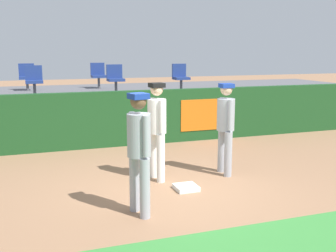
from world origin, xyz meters
The scene contains 12 objects.
ground_plane centered at (0.00, 0.00, 0.00)m, with size 60.00×60.00×0.00m, color #936B4C.
first_base centered at (0.26, 0.01, 0.04)m, with size 0.40×0.40×0.08m, color white.
player_fielder_home centered at (-0.05, 0.76, 1.09)m, with size 0.40×0.60×1.89m.
player_runner_visitor centered at (-0.82, -0.79, 1.09)m, with size 0.43×0.51×1.87m.
player_coach_visitor centered at (1.36, 0.64, 1.07)m, with size 0.37×0.52×1.85m.
field_wall centered at (0.01, 3.80, 0.73)m, with size 18.00×0.26×1.45m.
bleacher_platform centered at (0.00, 6.37, 0.62)m, with size 18.00×4.80×1.24m, color #59595E.
seat_front_left centered at (-2.16, 5.24, 1.72)m, with size 0.46×0.44×0.84m.
seat_back_center centered at (-0.09, 7.04, 1.72)m, with size 0.47×0.44×0.84m.
seat_front_center centered at (0.10, 5.24, 1.72)m, with size 0.47×0.44×0.84m.
seat_back_left centered at (-2.34, 7.04, 1.72)m, with size 0.47×0.44×0.84m.
seat_front_right centered at (2.15, 5.24, 1.72)m, with size 0.45×0.44×0.84m.
Camera 1 is at (-2.35, -6.50, 2.49)m, focal length 43.31 mm.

